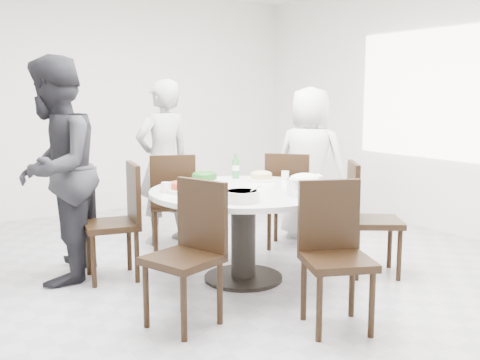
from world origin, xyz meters
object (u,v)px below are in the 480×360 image
chair_sw (183,256)px  chair_s (338,258)px  dining_table (243,235)px  soup_bowl (242,196)px  rice_bowl (305,187)px  chair_se (375,219)px  diner_middle (163,162)px  diner_right (310,163)px  chair_ne (290,200)px  chair_nw (111,222)px  diner_left (55,170)px  beverage_bottle (236,166)px  chair_n (172,202)px

chair_sw → chair_s: bearing=35.9°
dining_table → soup_bowl: size_ratio=5.91×
rice_bowl → chair_se: bearing=-2.1°
diner_middle → chair_sw: bearing=61.5°
chair_se → diner_right: size_ratio=0.60×
chair_ne → chair_nw: 1.81m
chair_s → diner_right: size_ratio=0.60×
dining_table → diner_left: (-1.26, 0.81, 0.53)m
diner_left → chair_nw: bearing=92.6°
chair_sw → diner_middle: (0.81, 1.99, 0.35)m
dining_table → soup_bowl: bearing=-124.5°
chair_se → beverage_bottle: beverage_bottle is taller
chair_nw → diner_middle: bearing=145.1°
chair_n → chair_s: same height
chair_ne → chair_s: size_ratio=1.00×
chair_ne → diner_middle: (-0.95, 0.85, 0.35)m
chair_n → chair_s: bearing=113.6°
chair_sw → chair_s: 1.00m
chair_se → diner_middle: size_ratio=0.58×
chair_n → rice_bowl: chair_n is taller
chair_nw → soup_bowl: 1.22m
chair_n → chair_sw: same height
chair_ne → diner_left: size_ratio=0.52×
dining_table → chair_ne: (0.92, 0.57, 0.10)m
chair_sw → rice_bowl: (1.10, 0.11, 0.34)m
chair_nw → chair_s: 1.94m
chair_ne → chair_se: 1.05m
diner_middle → diner_left: 1.38m
chair_nw → rice_bowl: size_ratio=3.34×
chair_ne → diner_right: bearing=-107.9°
chair_nw → diner_middle: diner_middle is taller
chair_s → diner_middle: diner_middle is taller
dining_table → chair_n: chair_n is taller
rice_bowl → beverage_bottle: (-0.00, 0.98, 0.05)m
diner_middle → beverage_bottle: bearing=101.8°
diner_right → chair_s: bearing=113.7°
chair_nw → soup_bowl: (0.61, -1.02, 0.31)m
diner_middle → diner_left: bearing=20.1°
diner_middle → beverage_bottle: 0.94m
chair_sw → diner_middle: diner_middle is taller
diner_middle → rice_bowl: bearing=92.6°
dining_table → diner_right: (1.32, 0.76, 0.42)m
chair_se → chair_s: bearing=157.6°
diner_middle → beverage_bottle: diner_middle is taller
diner_middle → soup_bowl: 1.86m
diner_middle → soup_bowl: size_ratio=6.50×
chair_ne → chair_s: 1.95m
dining_table → beverage_bottle: size_ratio=6.75×
soup_bowl → dining_table: bearing=55.5°
chair_nw → chair_sw: size_ratio=1.00×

